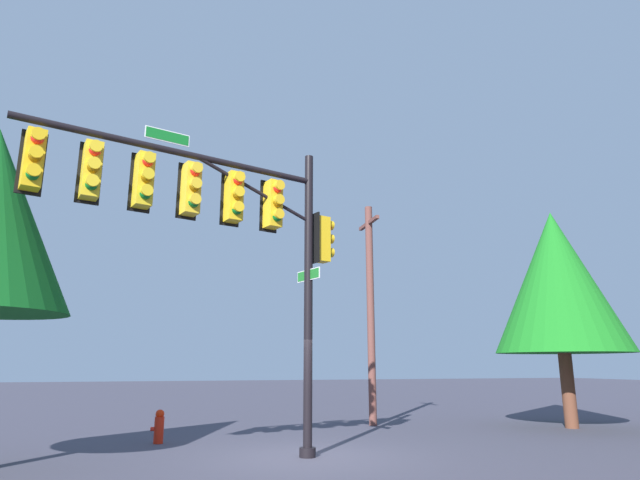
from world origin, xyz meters
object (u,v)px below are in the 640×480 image
Objects in this scene: signal_pole_assembly at (214,211)px; fire_hydrant at (159,427)px; utility_pole at (371,307)px; tree_near at (557,281)px.

signal_pole_assembly is 6.13m from fire_hydrant.
utility_pole is at bearing -161.70° from fire_hydrant.
signal_pole_assembly is at bearing 16.55° from tree_near.
utility_pole is at bearing -134.97° from signal_pole_assembly.
fire_hydrant is (6.84, 2.26, -3.51)m from utility_pole.
fire_hydrant is 0.12× the size of tree_near.
signal_pole_assembly is 8.36× the size of fire_hydrant.
utility_pole reaches higher than signal_pole_assembly.
fire_hydrant is at bearing 18.30° from utility_pole.
fire_hydrant is 13.27m from tree_near.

